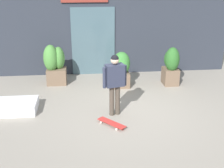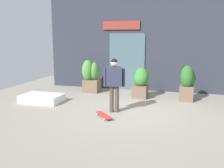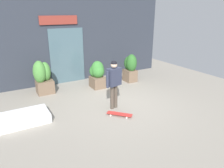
% 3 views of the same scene
% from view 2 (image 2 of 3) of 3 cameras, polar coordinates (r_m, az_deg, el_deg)
% --- Properties ---
extents(ground_plane, '(12.00, 12.00, 0.00)m').
position_cam_2_polar(ground_plane, '(7.93, 2.99, -6.14)').
color(ground_plane, gray).
extents(building_facade, '(8.55, 0.31, 3.99)m').
position_cam_2_polar(building_facade, '(10.98, 7.13, 8.88)').
color(building_facade, '#2D333D').
rests_on(building_facade, ground_plane).
extents(skateboarder, '(0.63, 0.36, 1.65)m').
position_cam_2_polar(skateboarder, '(7.61, 0.51, 0.99)').
color(skateboarder, '#4C4238').
rests_on(skateboarder, ground_plane).
extents(skateboard, '(0.69, 0.73, 0.08)m').
position_cam_2_polar(skateboard, '(7.31, -1.85, -7.06)').
color(skateboard, red).
rests_on(skateboard, ground_plane).
extents(planter_box_left, '(0.72, 0.70, 1.35)m').
position_cam_2_polar(planter_box_left, '(10.62, -4.75, 1.90)').
color(planter_box_left, brown).
rests_on(planter_box_left, ground_plane).
extents(planter_box_right, '(0.60, 0.67, 1.15)m').
position_cam_2_polar(planter_box_right, '(9.66, 6.50, 0.55)').
color(planter_box_right, brown).
rests_on(planter_box_right, ground_plane).
extents(planter_box_mid, '(0.55, 0.75, 1.29)m').
position_cam_2_polar(planter_box_mid, '(9.51, 16.70, 0.59)').
color(planter_box_mid, brown).
rests_on(planter_box_mid, ground_plane).
extents(snow_ledge, '(1.42, 0.90, 0.26)m').
position_cam_2_polar(snow_ledge, '(9.35, -15.51, -3.10)').
color(snow_ledge, white).
rests_on(snow_ledge, ground_plane).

